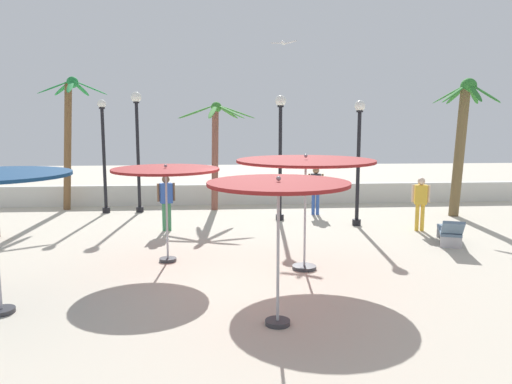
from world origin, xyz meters
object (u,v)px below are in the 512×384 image
(lounge_chair_1, at_px, (450,231))
(patio_umbrella_3, at_px, (166,173))
(seagull_0, at_px, (283,43))
(guest_1, at_px, (421,199))
(palm_tree_0, at_px, (216,138))
(palm_tree_1, at_px, (69,128))
(guest_2, at_px, (316,186))
(lamp_post_0, at_px, (280,144))
(guest_3, at_px, (166,197))
(patio_umbrella_1, at_px, (306,166))
(palm_tree_2, at_px, (462,131))
(lamp_post_3, at_px, (137,138))
(lamp_post_2, at_px, (104,151))
(patio_umbrella_2, at_px, (278,191))
(lamp_post_1, at_px, (359,152))

(lounge_chair_1, bearing_deg, patio_umbrella_3, -171.87)
(seagull_0, bearing_deg, guest_1, -45.98)
(palm_tree_0, height_order, palm_tree_1, palm_tree_1)
(guest_2, bearing_deg, palm_tree_1, 169.09)
(lamp_post_0, xyz_separation_m, guest_3, (-3.72, -1.44, -1.57))
(patio_umbrella_1, xyz_separation_m, palm_tree_1, (-7.58, 8.43, 0.73))
(palm_tree_2, distance_m, lamp_post_3, 11.67)
(lamp_post_2, xyz_separation_m, lamp_post_3, (1.23, 0.04, 0.49))
(patio_umbrella_3, bearing_deg, lamp_post_0, 55.62)
(guest_1, bearing_deg, seagull_0, 134.02)
(palm_tree_0, relative_size, lamp_post_0, 0.97)
(palm_tree_0, distance_m, palm_tree_1, 5.55)
(palm_tree_0, bearing_deg, patio_umbrella_2, -84.53)
(patio_umbrella_1, relative_size, palm_tree_0, 0.76)
(lamp_post_2, distance_m, guest_2, 7.85)
(lamp_post_3, distance_m, guest_2, 6.77)
(lamp_post_0, bearing_deg, patio_umbrella_2, -97.21)
(palm_tree_1, xyz_separation_m, lamp_post_3, (2.65, -0.76, -0.35))
(lamp_post_2, bearing_deg, palm_tree_2, -6.95)
(lounge_chair_1, relative_size, seagull_0, 2.08)
(palm_tree_0, xyz_separation_m, guest_1, (6.32, -4.24, -1.74))
(palm_tree_0, height_order, lamp_post_3, lamp_post_3)
(palm_tree_1, bearing_deg, lamp_post_1, -20.24)
(palm_tree_1, distance_m, lounge_chair_1, 13.88)
(lamp_post_0, relative_size, lamp_post_2, 1.02)
(guest_1, height_order, seagull_0, seagull_0)
(palm_tree_2, xyz_separation_m, seagull_0, (-6.17, 1.61, 3.19))
(palm_tree_2, bearing_deg, seagull_0, 165.36)
(palm_tree_1, xyz_separation_m, lamp_post_0, (7.71, -2.64, -0.51))
(patio_umbrella_2, relative_size, seagull_0, 2.70)
(guest_1, bearing_deg, guest_3, 175.57)
(guest_1, relative_size, guest_3, 0.96)
(guest_3, bearing_deg, patio_umbrella_3, -84.00)
(palm_tree_2, distance_m, lamp_post_2, 12.90)
(palm_tree_0, xyz_separation_m, lamp_post_3, (-2.86, -0.32, 0.02))
(lamp_post_2, distance_m, guest_3, 4.34)
(patio_umbrella_1, bearing_deg, palm_tree_2, 42.44)
(palm_tree_0, distance_m, guest_2, 4.20)
(palm_tree_1, relative_size, lamp_post_2, 1.21)
(lounge_chair_1, bearing_deg, guest_3, 163.44)
(guest_3, bearing_deg, lamp_post_2, 128.09)
(guest_1, bearing_deg, guest_2, 132.85)
(patio_umbrella_2, distance_m, lounge_chair_1, 7.68)
(lamp_post_0, distance_m, lamp_post_2, 6.56)
(patio_umbrella_1, xyz_separation_m, palm_tree_0, (-2.06, 7.98, 0.36))
(palm_tree_1, bearing_deg, patio_umbrella_2, -60.37)
(patio_umbrella_2, relative_size, palm_tree_2, 0.52)
(seagull_0, bearing_deg, lounge_chair_1, -55.34)
(palm_tree_2, height_order, lamp_post_0, palm_tree_2)
(seagull_0, bearing_deg, lamp_post_1, -55.13)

